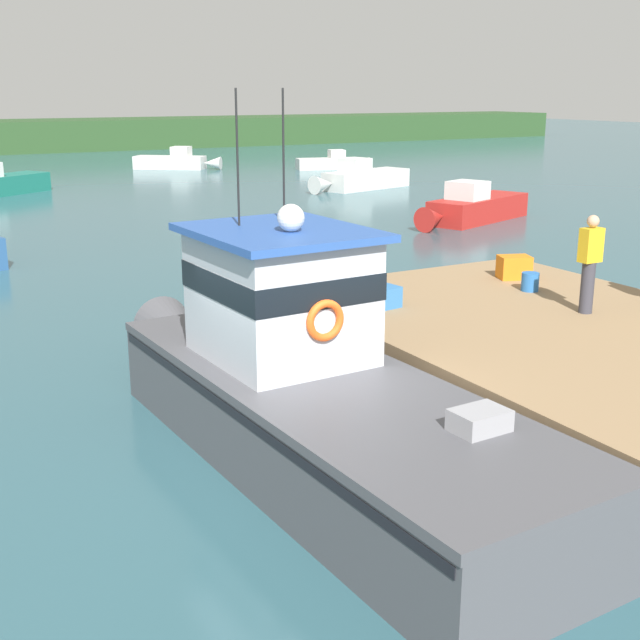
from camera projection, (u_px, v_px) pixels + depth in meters
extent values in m
plane|color=#2D5660|center=(294.00, 456.00, 11.19)|extent=(200.00, 200.00, 0.00)
cylinder|color=#4C3D2D|center=(298.00, 326.00, 15.53)|extent=(0.36, 0.36, 1.00)
cylinder|color=#4C3D2D|center=(510.00, 294.00, 17.96)|extent=(0.36, 0.36, 1.00)
cube|color=#937551|center=(562.00, 330.00, 13.13)|extent=(6.00, 9.00, 0.20)
cube|color=#4C4C51|center=(328.00, 430.00, 10.66)|extent=(2.87, 8.11, 1.10)
cone|color=#4C4C51|center=(180.00, 337.00, 14.68)|extent=(1.18, 1.85, 1.10)
cube|color=black|center=(328.00, 397.00, 10.54)|extent=(2.89, 7.95, 0.12)
cube|color=#4C4C51|center=(328.00, 385.00, 10.50)|extent=(2.91, 8.11, 0.12)
cube|color=silver|center=(281.00, 301.00, 11.26)|extent=(2.00, 2.29, 1.80)
cube|color=black|center=(280.00, 279.00, 11.17)|extent=(2.02, 2.31, 0.36)
cube|color=#2D56A8|center=(280.00, 232.00, 11.00)|extent=(2.26, 2.60, 0.10)
sphere|color=white|center=(291.00, 218.00, 10.69)|extent=(0.36, 0.36, 0.36)
cylinder|color=black|center=(237.00, 158.00, 10.98)|extent=(0.03, 0.03, 1.80)
cylinder|color=black|center=(284.00, 156.00, 11.33)|extent=(0.03, 0.03, 1.80)
cube|color=#939399|center=(479.00, 425.00, 8.94)|extent=(0.62, 0.47, 0.36)
torus|color=orange|center=(447.00, 478.00, 8.00)|extent=(0.59, 0.59, 0.12)
torus|color=#EA5119|center=(325.00, 321.00, 10.32)|extent=(0.54, 0.13, 0.54)
cube|color=orange|center=(514.00, 267.00, 16.21)|extent=(0.72, 0.63, 0.45)
cube|color=#3370B2|center=(381.00, 297.00, 14.04)|extent=(0.66, 0.53, 0.36)
cylinder|color=#2866B2|center=(530.00, 282.00, 15.22)|extent=(0.32, 0.32, 0.34)
cylinder|color=#383842|center=(587.00, 288.00, 13.65)|extent=(0.22, 0.22, 0.86)
cube|color=gold|center=(591.00, 245.00, 13.46)|extent=(0.36, 0.22, 0.56)
sphere|color=tan|center=(593.00, 221.00, 13.36)|extent=(0.20, 0.20, 0.20)
cube|color=silver|center=(327.00, 164.00, 51.45)|extent=(3.89, 2.08, 0.67)
cone|color=silver|center=(362.00, 163.00, 52.00)|extent=(1.07, 0.89, 0.67)
cube|color=silver|center=(337.00, 154.00, 51.44)|extent=(1.14, 1.15, 0.51)
cube|color=#196B5B|center=(0.00, 185.00, 38.87)|extent=(4.95, 4.01, 0.89)
cube|color=red|center=(478.00, 209.00, 31.20)|extent=(5.10, 3.13, 0.88)
cone|color=red|center=(434.00, 218.00, 28.98)|extent=(1.45, 1.25, 0.88)
cube|color=silver|center=(468.00, 190.00, 30.37)|extent=(1.57, 1.58, 0.66)
cube|color=silver|center=(170.00, 163.00, 51.57)|extent=(4.29, 3.75, 0.79)
cone|color=silver|center=(212.00, 163.00, 51.18)|extent=(1.34, 1.29, 0.79)
cube|color=silver|center=(181.00, 151.00, 51.28)|extent=(1.54, 1.54, 0.59)
cube|color=silver|center=(366.00, 180.00, 41.35)|extent=(5.10, 2.80, 0.88)
cone|color=silver|center=(323.00, 184.00, 39.29)|extent=(1.41, 1.18, 0.88)
cube|color=silver|center=(355.00, 165.00, 40.57)|extent=(1.50, 1.52, 0.66)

